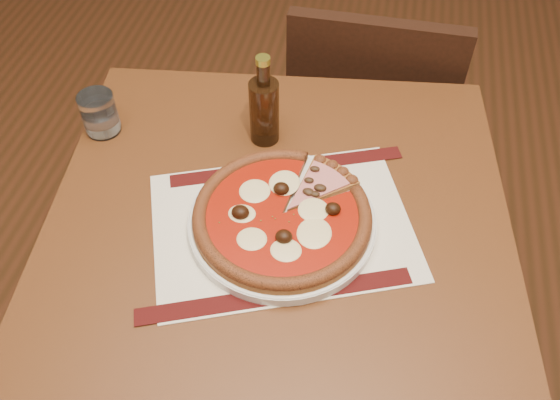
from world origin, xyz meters
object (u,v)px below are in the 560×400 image
(table, at_px, (278,254))
(plate, at_px, (282,222))
(water_glass, at_px, (99,113))
(pizza, at_px, (282,215))
(chair_far, at_px, (367,120))
(bottle, at_px, (264,109))

(table, xyz_separation_m, plate, (0.01, -0.01, 0.11))
(table, xyz_separation_m, water_glass, (-0.38, 0.16, 0.14))
(pizza, height_order, water_glass, water_glass)
(chair_far, xyz_separation_m, pizza, (-0.11, -0.61, 0.30))
(plate, bearing_deg, chair_far, 79.51)
(pizza, height_order, bottle, bottle)
(chair_far, relative_size, pizza, 2.81)
(bottle, bearing_deg, table, -71.53)
(chair_far, bearing_deg, plate, 80.13)
(plate, relative_size, bottle, 1.69)
(chair_far, height_order, water_glass, chair_far)
(plate, bearing_deg, bottle, 109.96)
(pizza, relative_size, water_glass, 3.61)
(pizza, bearing_deg, plate, 58.35)
(chair_far, relative_size, plate, 2.66)
(table, distance_m, bottle, 0.27)
(water_glass, xyz_separation_m, bottle, (0.32, 0.04, 0.03))
(table, height_order, chair_far, chair_far)
(pizza, bearing_deg, chair_far, 79.50)
(table, relative_size, chair_far, 1.06)
(pizza, bearing_deg, water_glass, 156.76)
(table, distance_m, pizza, 0.13)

